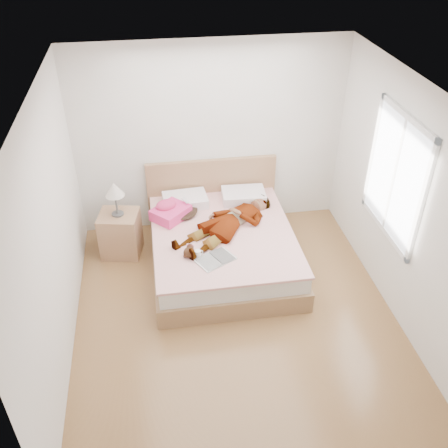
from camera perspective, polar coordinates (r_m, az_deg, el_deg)
name	(u,v)px	position (r m, az deg, el deg)	size (l,w,h in m)	color
ground	(236,316)	(5.82, 1.33, -10.42)	(4.00, 4.00, 0.00)	#56351B
woman	(229,219)	(6.24, 0.52, 0.54)	(0.60, 1.61, 0.22)	white
hair	(180,209)	(6.61, -5.01, 1.76)	(0.45, 0.55, 0.08)	black
phone	(185,200)	(6.48, -4.42, 2.72)	(0.05, 0.10, 0.01)	silver
room_shell	(395,177)	(5.68, 18.98, 5.14)	(4.00, 4.00, 4.00)	white
bed	(222,243)	(6.41, -0.26, -2.20)	(1.80, 2.08, 1.00)	brown
towel	(170,211)	(6.47, -6.23, 1.49)	(0.58, 0.57, 0.24)	#FE4583
magazine	(215,259)	(5.76, -0.98, -4.05)	(0.52, 0.45, 0.03)	silver
coffee_mug	(198,254)	(5.80, -2.98, -3.39)	(0.11, 0.09, 0.08)	white
plush_toy	(189,251)	(5.81, -3.99, -3.15)	(0.17, 0.22, 0.11)	black
nightstand	(120,231)	(6.65, -11.78, -0.74)	(0.57, 0.53, 1.06)	olive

